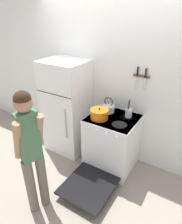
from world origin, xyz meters
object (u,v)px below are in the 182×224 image
Objects in this scene: refrigerator at (67,108)px; tea_kettle at (108,108)px; person at (31,149)px; dutch_oven_pot at (99,114)px; stove_range at (111,143)px; utensil_jar at (128,113)px.

refrigerator reaches higher than tea_kettle.
tea_kettle is at bearing 7.78° from person.
person reaches higher than dutch_oven_pot.
stove_range is 5.59× the size of tea_kettle.
refrigerator is at bearing 168.01° from dutch_oven_pot.
utensil_jar is at bearing 38.20° from dutch_oven_pot.
utensil_jar is (0.18, 0.18, 0.52)m from stove_range.
tea_kettle is (0.01, 0.26, -0.00)m from dutch_oven_pot.
refrigerator is 1.09m from utensil_jar.
refrigerator is 5.75× the size of utensil_jar.
stove_range is at bearing 30.05° from dutch_oven_pot.
stove_range is 1.35m from person.
stove_range is at bearing -3.88° from refrigerator.
stove_range is 0.56m from dutch_oven_pot.
utensil_jar reaches higher than tea_kettle.
stove_range is at bearing -0.57° from person.
dutch_oven_pot is 1.12m from person.
refrigerator is at bearing -171.66° from tea_kettle.
person reaches higher than refrigerator.
dutch_oven_pot is 0.44m from utensil_jar.
tea_kettle is 0.15× the size of person.
refrigerator is 0.77m from tea_kettle.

